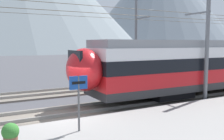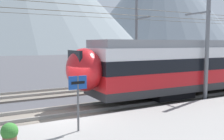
# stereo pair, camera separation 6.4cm
# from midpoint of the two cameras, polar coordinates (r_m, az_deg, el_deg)

# --- Properties ---
(ground_plane) EXTENTS (400.00, 400.00, 0.00)m
(ground_plane) POSITION_cam_midpoint_polar(r_m,az_deg,el_deg) (12.48, -10.55, -11.20)
(ground_plane) COLOR #424247
(track_near) EXTENTS (120.00, 3.00, 0.28)m
(track_near) POSITION_cam_midpoint_polar(r_m,az_deg,el_deg) (13.52, -12.09, -9.58)
(track_near) COLOR #6B6359
(track_near) RESTS_ON ground
(track_far) EXTENTS (120.00, 3.00, 0.28)m
(track_far) POSITION_cam_midpoint_polar(r_m,az_deg,el_deg) (18.81, -16.94, -5.30)
(track_far) COLOR #6B6359
(track_far) RESTS_ON ground
(catenary_mast_mid) EXTENTS (48.02, 2.01, 7.12)m
(catenary_mast_mid) POSITION_cam_midpoint_polar(r_m,az_deg,el_deg) (16.46, 19.88, 5.92)
(catenary_mast_mid) COLOR slate
(catenary_mast_mid) RESTS_ON ground
(catenary_mast_far_side) EXTENTS (48.02, 2.16, 7.69)m
(catenary_mast_far_side) POSITION_cam_midpoint_polar(r_m,az_deg,el_deg) (23.89, 5.44, 6.85)
(catenary_mast_far_side) COLOR slate
(catenary_mast_far_side) RESTS_ON ground
(platform_sign) EXTENTS (0.70, 0.08, 2.09)m
(platform_sign) POSITION_cam_midpoint_polar(r_m,az_deg,el_deg) (9.63, -7.62, -4.58)
(platform_sign) COLOR #59595B
(platform_sign) RESTS_ON platform_slab
(potted_plant_by_shelter) EXTENTS (0.54, 0.54, 0.82)m
(potted_plant_by_shelter) POSITION_cam_midpoint_polar(r_m,az_deg,el_deg) (8.88, -21.79, -13.08)
(potted_plant_by_shelter) COLOR brown
(potted_plant_by_shelter) RESTS_ON platform_slab
(mountain_right_ridge) EXTENTS (124.21, 124.21, 74.42)m
(mountain_right_ridge) POSITION_cam_midpoint_polar(r_m,az_deg,el_deg) (214.91, 10.26, 14.88)
(mountain_right_ridge) COLOR slate
(mountain_right_ridge) RESTS_ON ground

